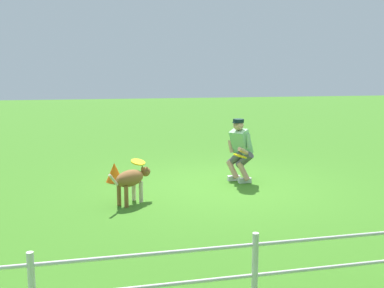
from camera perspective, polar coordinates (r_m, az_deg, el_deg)
ground_plane at (r=8.55m, az=3.99°, el=-5.64°), size 60.00×60.00×0.00m
person at (r=8.84m, az=6.31°, el=-0.54°), size 0.55×0.71×1.29m
dog at (r=7.46m, az=-7.92°, el=-4.61°), size 0.80×0.73×0.61m
frisbee_flying at (r=7.64m, az=-7.10°, el=-2.36°), size 0.28×0.29×0.12m
frisbee_held at (r=8.47m, az=6.33°, el=-1.57°), size 0.36×0.37×0.13m
fence at (r=4.64m, az=20.02°, el=-13.53°), size 13.80×0.06×0.75m
training_cone at (r=9.01m, az=-10.16°, el=-3.68°), size 0.35×0.35×0.39m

